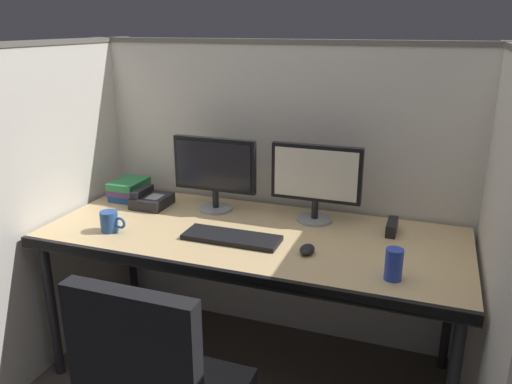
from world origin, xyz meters
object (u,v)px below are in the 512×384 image
Objects in this scene: monitor_left at (215,169)px; red_stapler at (392,227)px; monitor_right at (316,178)px; coffee_mug at (110,222)px; computer_mouse at (307,249)px; book_stack at (129,189)px; keyboard_main at (232,238)px; desk at (251,244)px; soda_can at (394,264)px; desk_phone at (151,200)px.

monitor_left is 2.87× the size of red_stapler.
coffee_mug is (-0.85, -0.44, -0.17)m from monitor_right.
computer_mouse is 0.43× the size of book_stack.
monitor_right is 0.49m from keyboard_main.
desk is 0.64m from red_stapler.
desk is 4.42× the size of keyboard_main.
keyboard_main is at bearing 169.11° from soda_can.
desk is 0.83m from book_stack.
desk is 0.69m from soda_can.
monitor_right is at bearing 27.37° from coffee_mug.
soda_can is (0.41, -0.48, -0.15)m from monitor_right.
monitor_right is 0.65m from soda_can.
book_stack is (-1.39, 0.01, 0.02)m from red_stapler.
soda_can is at bearing -84.11° from red_stapler.
red_stapler is at bearing 47.89° from computer_mouse.
red_stapler is at bearing 18.85° from coffee_mug.
book_stack is (-0.17, 0.43, 0.00)m from coffee_mug.
monitor_right is at bearing 2.13° from monitor_left.
monitor_right is 0.87m from desk_phone.
monitor_left is 2.26× the size of desk_phone.
monitor_left is at bearing 148.57° from computer_mouse.
computer_mouse is at bearing -17.48° from desk_phone.
book_stack reaches higher than desk_phone.
computer_mouse is (0.35, -0.02, 0.01)m from keyboard_main.
keyboard_main is at bearing 9.70° from coffee_mug.
book_stack is (-1.08, 0.35, 0.04)m from computer_mouse.
keyboard_main is 3.41× the size of coffee_mug.
red_stapler is at bearing 2.60° from desk_phone.
coffee_mug is (-0.34, -0.42, -0.17)m from monitor_left.
red_stapler is at bearing 20.81° from desk.
soda_can is at bearing -10.89° from keyboard_main.
keyboard_main is (-0.29, -0.34, -0.20)m from monitor_right.
red_stapler is 1.19× the size of coffee_mug.
coffee_mug is (-0.91, -0.07, 0.03)m from computer_mouse.
desk_phone is (-0.56, 0.26, 0.02)m from keyboard_main.
desk_phone is 0.19m from book_stack.
computer_mouse is at bearing 4.65° from coffee_mug.
soda_can is (0.70, -0.13, 0.05)m from keyboard_main.
keyboard_main is 2.87× the size of red_stapler.
computer_mouse is 0.76× the size of coffee_mug.
red_stapler is (0.65, 0.32, 0.02)m from keyboard_main.
monitor_right is 3.41× the size of coffee_mug.
monitor_left reaches higher than book_stack.
computer_mouse is at bearing -31.43° from monitor_left.
book_stack is at bearing 161.99° from soda_can.
computer_mouse is 0.79× the size of soda_can.
coffee_mug is at bearing -152.63° from monitor_right.
monitor_right is at bearing 98.83° from computer_mouse.
book_stack is at bearing 158.49° from desk_phone.
coffee_mug is at bearing -67.93° from book_stack.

